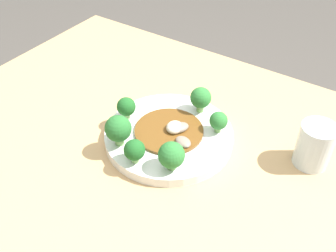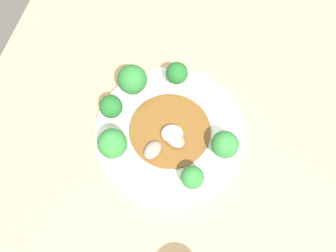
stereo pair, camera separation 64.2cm
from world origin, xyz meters
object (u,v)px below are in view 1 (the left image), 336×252
object	(u,v)px
broccoli_southwest	(219,121)
broccoli_east	(126,107)
stirfry_center	(171,131)
broccoli_northeast	(118,129)
broccoli_northwest	(171,155)
plate	(168,137)
broccoli_north	(133,149)
broccoli_south	(201,98)
drinking_glass	(315,145)

from	to	relation	value
broccoli_southwest	broccoli_east	size ratio (longest dim) A/B	0.93
broccoli_east	stirfry_center	bearing A→B (deg)	-174.17
broccoli_southwest	stirfry_center	world-z (taller)	broccoli_southwest
broccoli_northeast	broccoli_northwest	distance (m)	0.13
plate	broccoli_north	world-z (taller)	broccoli_north
stirfry_center	broccoli_southwest	bearing A→B (deg)	-142.58
broccoli_north	broccoli_south	bearing A→B (deg)	-97.93
stirfry_center	drinking_glass	size ratio (longest dim) A/B	1.58
broccoli_east	broccoli_northwest	distance (m)	0.19
broccoli_southwest	broccoli_east	bearing A→B (deg)	20.83
broccoli_northeast	broccoli_northwest	size ratio (longest dim) A/B	1.13
broccoli_southwest	broccoli_northwest	distance (m)	0.15
stirfry_center	drinking_glass	distance (m)	0.31
broccoli_southwest	broccoli_northwest	bearing A→B (deg)	80.79
broccoli_southwest	drinking_glass	xyz separation A→B (m)	(-0.20, -0.05, -0.00)
broccoli_east	stirfry_center	distance (m)	0.12
broccoli_northeast	broccoli_southwest	world-z (taller)	broccoli_northeast
broccoli_northeast	broccoli_northwest	bearing A→B (deg)	-179.24
broccoli_southwest	drinking_glass	size ratio (longest dim) A/B	0.53
plate	stirfry_center	bearing A→B (deg)	-160.99
broccoli_east	stirfry_center	size ratio (longest dim) A/B	0.36
drinking_glass	plate	bearing A→B (deg)	20.89
stirfry_center	broccoli_north	bearing A→B (deg)	81.16
plate	broccoli_southwest	size ratio (longest dim) A/B	5.61
plate	broccoli_south	distance (m)	0.12
broccoli_north	stirfry_center	size ratio (longest dim) A/B	0.35
plate	broccoli_south	xyz separation A→B (m)	(-0.02, -0.11, 0.05)
drinking_glass	broccoli_south	bearing A→B (deg)	0.45
broccoli_northwest	broccoli_north	world-z (taller)	broccoli_northwest
broccoli_north	stirfry_center	world-z (taller)	broccoli_north
broccoli_north	drinking_glass	world-z (taller)	drinking_glass
plate	broccoli_northwest	size ratio (longest dim) A/B	4.58
broccoli_south	broccoli_north	world-z (taller)	broccoli_south
broccoli_east	broccoli_south	world-z (taller)	broccoli_south
plate	drinking_glass	size ratio (longest dim) A/B	2.95
broccoli_east	stirfry_center	xyz separation A→B (m)	(-0.12, -0.01, -0.03)
plate	broccoli_northeast	distance (m)	0.12
plate	stirfry_center	distance (m)	0.02
plate	broccoli_southwest	bearing A→B (deg)	-143.70
broccoli_southwest	broccoli_east	world-z (taller)	broccoli_east
plate	drinking_glass	xyz separation A→B (m)	(-0.29, -0.11, 0.04)
broccoli_northeast	drinking_glass	world-z (taller)	drinking_glass
broccoli_southwest	broccoli_south	bearing A→B (deg)	-31.23
plate	broccoli_east	distance (m)	0.12
broccoli_northwest	broccoli_east	bearing A→B (deg)	-23.59
broccoli_south	broccoli_north	size ratio (longest dim) A/B	1.18
broccoli_southwest	broccoli_east	distance (m)	0.21
broccoli_northwest	broccoli_north	xyz separation A→B (m)	(0.08, 0.03, -0.00)
broccoli_south	broccoli_north	bearing A→B (deg)	82.07
broccoli_east	drinking_glass	bearing A→B (deg)	-163.22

